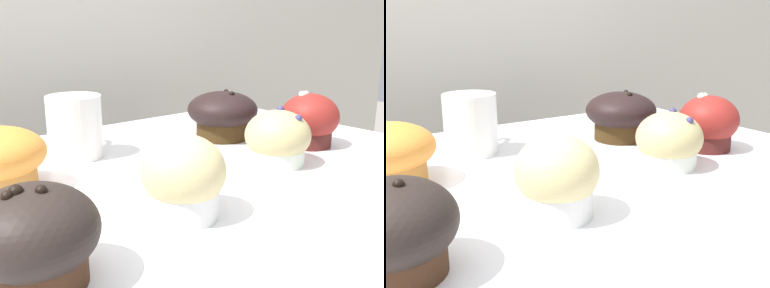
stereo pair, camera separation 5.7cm
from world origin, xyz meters
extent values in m
cylinder|color=#422617|center=(-0.16, -0.13, 0.98)|extent=(0.08, 0.08, 0.05)
ellipsoid|color=black|center=(-0.16, -0.13, 1.00)|extent=(0.10, 0.10, 0.07)
sphere|color=black|center=(-0.18, -0.14, 1.03)|extent=(0.01, 0.01, 0.01)
sphere|color=black|center=(-0.16, -0.15, 1.03)|extent=(0.01, 0.01, 0.01)
sphere|color=black|center=(-0.17, -0.14, 1.03)|extent=(0.01, 0.01, 0.01)
cylinder|color=#36240F|center=(0.25, 0.10, 0.98)|extent=(0.09, 0.09, 0.05)
ellipsoid|color=black|center=(0.25, 0.10, 1.00)|extent=(0.12, 0.12, 0.06)
sphere|color=black|center=(0.25, 0.08, 1.03)|extent=(0.01, 0.01, 0.01)
sphere|color=black|center=(0.28, 0.12, 1.03)|extent=(0.01, 0.01, 0.01)
cylinder|color=#4A1B18|center=(0.33, -0.02, 0.98)|extent=(0.07, 0.07, 0.05)
ellipsoid|color=maroon|center=(0.33, -0.02, 1.00)|extent=(0.09, 0.09, 0.07)
sphere|color=white|center=(0.32, -0.01, 1.04)|extent=(0.01, 0.01, 0.01)
sphere|color=white|center=(0.32, -0.01, 1.04)|extent=(0.01, 0.01, 0.01)
cylinder|color=white|center=(0.00, -0.11, 0.98)|extent=(0.07, 0.07, 0.05)
ellipsoid|color=#D6C383|center=(0.00, -0.11, 1.00)|extent=(0.09, 0.09, 0.08)
cylinder|color=silver|center=(0.21, -0.05, 0.97)|extent=(0.08, 0.08, 0.04)
ellipsoid|color=tan|center=(0.21, -0.05, 0.99)|extent=(0.09, 0.09, 0.07)
sphere|color=navy|center=(0.22, -0.05, 1.03)|extent=(0.01, 0.01, 0.01)
sphere|color=navy|center=(0.22, -0.08, 1.02)|extent=(0.01, 0.01, 0.01)
cylinder|color=white|center=(0.01, 0.16, 1.00)|extent=(0.08, 0.08, 0.09)
torus|color=white|center=(0.04, 0.21, 1.00)|extent=(0.03, 0.04, 0.05)
cylinder|color=black|center=(0.01, 0.16, 1.04)|extent=(0.07, 0.07, 0.01)
camera|label=1|loc=(-0.26, -0.45, 1.15)|focal=42.00mm
camera|label=2|loc=(-0.22, -0.48, 1.15)|focal=42.00mm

